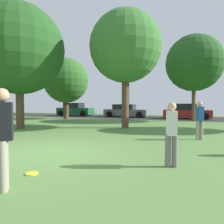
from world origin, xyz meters
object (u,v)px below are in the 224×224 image
object	(u,v)px
person_thrower	(3,134)
person_walking	(200,119)
person_bystander	(172,132)
oak_tree_left	(66,81)
birch_tree_lone	(194,63)
parked_car_grey	(126,111)
maple_tree_far	(125,47)
frisbee_disc	(32,174)
street_lamp_post	(128,94)
parked_car_green	(75,110)
oak_tree_right	(19,50)
parked_car_red	(186,112)

from	to	relation	value
person_thrower	person_walking	world-z (taller)	person_thrower
person_bystander	oak_tree_left	bearing A→B (deg)	28.31
oak_tree_left	birch_tree_lone	bearing A→B (deg)	6.38
birch_tree_lone	parked_car_grey	world-z (taller)	birch_tree_lone
maple_tree_far	frisbee_disc	distance (m)	9.80
oak_tree_left	birch_tree_lone	xyz separation A→B (m)	(11.25, 1.26, 1.15)
maple_tree_far	person_bystander	bearing A→B (deg)	-65.84
birch_tree_lone	street_lamp_post	bearing A→B (deg)	-172.24
parked_car_green	parked_car_grey	world-z (taller)	parked_car_green
person_bystander	frisbee_disc	xyz separation A→B (m)	(-2.81, -1.53, -0.84)
birch_tree_lone	person_bystander	distance (m)	13.74
oak_tree_left	person_walking	size ratio (longest dim) A/B	3.59
maple_tree_far	frisbee_disc	world-z (taller)	maple_tree_far
person_bystander	frisbee_disc	world-z (taller)	person_bystander
maple_tree_far	parked_car_green	distance (m)	13.29
parked_car_green	oak_tree_right	bearing A→B (deg)	-76.00
person_thrower	parked_car_red	distance (m)	18.50
oak_tree_left	parked_car_red	bearing A→B (deg)	20.36
parked_car_red	person_walking	bearing A→B (deg)	-87.76
parked_car_green	person_bystander	bearing A→B (deg)	-53.93
maple_tree_far	birch_tree_lone	distance (m)	7.39
parked_car_red	person_bystander	bearing A→B (deg)	-91.50
parked_car_grey	oak_tree_left	bearing A→B (deg)	-136.51
oak_tree_left	street_lamp_post	bearing A→B (deg)	5.13
person_thrower	person_bystander	distance (m)	3.59
maple_tree_far	street_lamp_post	world-z (taller)	maple_tree_far
person_bystander	street_lamp_post	bearing A→B (deg)	6.84
person_walking	parked_car_green	world-z (taller)	person_walking
person_thrower	oak_tree_left	bearing A→B (deg)	80.08
oak_tree_right	parked_car_grey	size ratio (longest dim) A/B	1.59
parked_car_grey	maple_tree_far	bearing A→B (deg)	-74.63
maple_tree_far	person_thrower	bearing A→B (deg)	-87.30
parked_car_green	person_thrower	bearing A→B (deg)	-63.89
person_bystander	person_walking	world-z (taller)	person_walking
person_walking	street_lamp_post	xyz separation A→B (m)	(-5.26, 8.26, 1.38)
street_lamp_post	person_bystander	bearing A→B (deg)	-70.53
parked_car_green	street_lamp_post	bearing A→B (deg)	-26.92
street_lamp_post	person_walking	bearing A→B (deg)	-57.50
oak_tree_right	street_lamp_post	size ratio (longest dim) A/B	1.61
oak_tree_left	person_walking	bearing A→B (deg)	-34.65
parked_car_grey	birch_tree_lone	bearing A→B (deg)	-25.29
birch_tree_lone	person_walking	bearing A→B (deg)	-90.39
person_thrower	person_walking	bearing A→B (deg)	23.32
maple_tree_far	parked_car_grey	bearing A→B (deg)	105.37
person_bystander	birch_tree_lone	bearing A→B (deg)	-16.70
parked_car_green	parked_car_red	distance (m)	12.20
parked_car_grey	person_thrower	bearing A→B (deg)	-80.87
person_thrower	street_lamp_post	world-z (taller)	street_lamp_post
person_walking	parked_car_grey	bearing A→B (deg)	7.94
parked_car_green	parked_car_grey	bearing A→B (deg)	0.96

